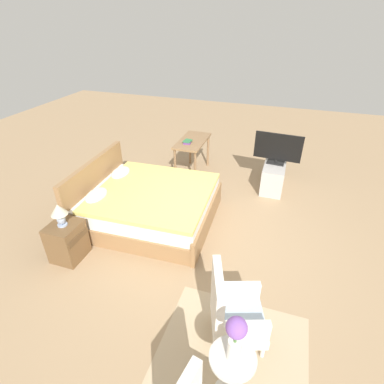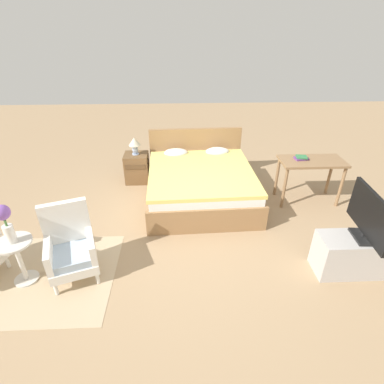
% 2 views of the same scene
% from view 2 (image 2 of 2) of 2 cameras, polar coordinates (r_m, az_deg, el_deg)
% --- Properties ---
extents(ground_plane, '(16.00, 16.00, 0.00)m').
position_cam_2_polar(ground_plane, '(4.44, -0.41, -8.23)').
color(ground_plane, '#A38460').
extents(floor_rug, '(2.10, 1.50, 0.01)m').
position_cam_2_polar(floor_rug, '(4.32, -28.65, -13.92)').
color(floor_rug, tan).
rests_on(floor_rug, ground_plane).
extents(bed, '(1.85, 2.08, 0.96)m').
position_cam_2_polar(bed, '(5.20, 1.57, 1.88)').
color(bed, '#997047').
rests_on(bed, ground_plane).
extents(armchair_by_window_right, '(0.69, 0.69, 0.92)m').
position_cam_2_polar(armchair_by_window_right, '(3.90, -22.05, -9.92)').
color(armchair_by_window_right, white).
rests_on(armchair_by_window_right, floor_rug).
extents(side_table, '(0.40, 0.40, 0.59)m').
position_cam_2_polar(side_table, '(4.07, -30.15, -10.58)').
color(side_table, beige).
rests_on(side_table, ground_plane).
extents(flower_vase, '(0.17, 0.17, 0.48)m').
position_cam_2_polar(flower_vase, '(3.79, -32.10, -4.59)').
color(flower_vase, silver).
rests_on(flower_vase, side_table).
extents(nightstand, '(0.44, 0.41, 0.56)m').
position_cam_2_polar(nightstand, '(5.85, -10.43, 4.56)').
color(nightstand, brown).
rests_on(nightstand, ground_plane).
extents(table_lamp, '(0.22, 0.22, 0.33)m').
position_cam_2_polar(table_lamp, '(5.66, -10.89, 9.07)').
color(table_lamp, '#9EADC6').
rests_on(table_lamp, nightstand).
extents(tv_stand, '(0.96, 0.40, 0.51)m').
position_cam_2_polar(tv_stand, '(4.24, 28.74, -10.36)').
color(tv_stand, '#B7B2AD').
rests_on(tv_stand, ground_plane).
extents(tv_flatscreen, '(0.22, 0.88, 0.59)m').
position_cam_2_polar(tv_flatscreen, '(3.94, 30.74, -4.01)').
color(tv_flatscreen, black).
rests_on(tv_flatscreen, tv_stand).
extents(vanity_desk, '(1.04, 0.52, 0.76)m').
position_cam_2_polar(vanity_desk, '(5.33, 21.75, 4.53)').
color(vanity_desk, '#8E6B47').
rests_on(vanity_desk, ground_plane).
extents(book_stack, '(0.23, 0.16, 0.05)m').
position_cam_2_polar(book_stack, '(5.24, 20.12, 6.14)').
color(book_stack, '#66387A').
rests_on(book_stack, vanity_desk).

